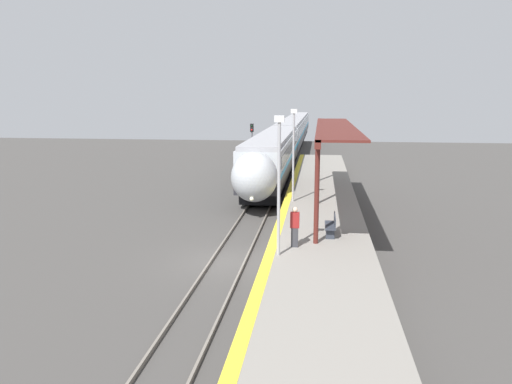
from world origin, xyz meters
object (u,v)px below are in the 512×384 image
at_px(person_waiting, 295,226).
at_px(lamppost_near, 279,177).
at_px(platform_bench, 332,225).
at_px(lamppost_mid, 293,149).
at_px(railway_signal, 252,146).
at_px(train, 290,134).

xyz_separation_m(person_waiting, lamppost_near, (-0.56, -1.14, 2.17)).
distance_m(platform_bench, lamppost_mid, 7.72).
distance_m(railway_signal, lamppost_near, 24.19).
bearing_deg(train, lamppost_near, -87.12).
xyz_separation_m(train, lamppost_near, (2.26, -45.07, 1.74)).
bearing_deg(railway_signal, lamppost_near, -79.87).
height_order(train, platform_bench, train).
distance_m(train, railway_signal, 21.38).
distance_m(train, person_waiting, 44.02).
bearing_deg(railway_signal, platform_bench, -73.03).
distance_m(lamppost_near, lamppost_mid, 10.03).
xyz_separation_m(railway_signal, lamppost_mid, (4.25, -13.76, 1.16)).
bearing_deg(platform_bench, train, 95.90).
bearing_deg(railway_signal, train, 84.66).
bearing_deg(platform_bench, railway_signal, 106.97).
bearing_deg(person_waiting, lamppost_near, -116.09).
distance_m(platform_bench, lamppost_near, 4.47).
distance_m(train, lamppost_mid, 35.16).
distance_m(platform_bench, person_waiting, 2.46).
bearing_deg(lamppost_mid, platform_bench, -73.42).
xyz_separation_m(person_waiting, railway_signal, (-4.81, 22.65, 1.01)).
bearing_deg(person_waiting, platform_bench, 51.35).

